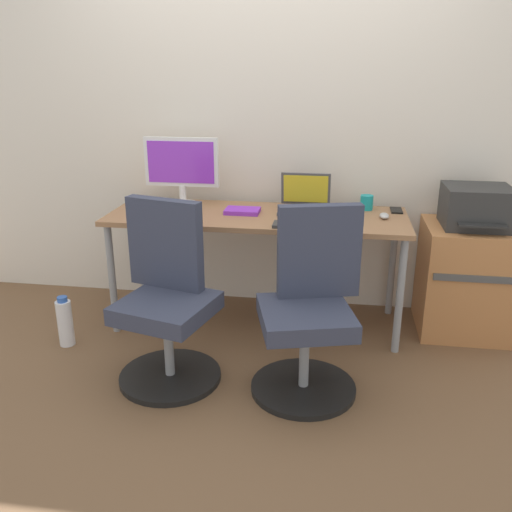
{
  "coord_description": "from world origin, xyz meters",
  "views": [
    {
      "loc": [
        0.48,
        -3.18,
        1.59
      ],
      "look_at": [
        0.0,
        -0.05,
        0.47
      ],
      "focal_mm": 38.24,
      "sensor_mm": 36.0,
      "label": 1
    }
  ],
  "objects_px": {
    "printer": "(476,207)",
    "coffee_mug": "(367,203)",
    "office_chair_right": "(310,311)",
    "desktop_monitor": "(181,166)",
    "water_bottle_on_floor": "(65,322)",
    "open_laptop": "(305,202)",
    "side_cabinet": "(466,279)",
    "office_chair_left": "(167,301)"
  },
  "relations": [
    {
      "from": "water_bottle_on_floor",
      "to": "open_laptop",
      "type": "distance_m",
      "value": 1.62
    },
    {
      "from": "side_cabinet",
      "to": "desktop_monitor",
      "type": "distance_m",
      "value": 1.92
    },
    {
      "from": "coffee_mug",
      "to": "desktop_monitor",
      "type": "bearing_deg",
      "value": -178.01
    },
    {
      "from": "office_chair_left",
      "to": "coffee_mug",
      "type": "bearing_deg",
      "value": 41.16
    },
    {
      "from": "coffee_mug",
      "to": "water_bottle_on_floor",
      "type": "bearing_deg",
      "value": -158.31
    },
    {
      "from": "open_laptop",
      "to": "side_cabinet",
      "type": "bearing_deg",
      "value": -1.82
    },
    {
      "from": "office_chair_right",
      "to": "coffee_mug",
      "type": "distance_m",
      "value": 1.01
    },
    {
      "from": "water_bottle_on_floor",
      "to": "desktop_monitor",
      "type": "distance_m",
      "value": 1.19
    },
    {
      "from": "desktop_monitor",
      "to": "office_chair_left",
      "type": "bearing_deg",
      "value": -80.43
    },
    {
      "from": "side_cabinet",
      "to": "printer",
      "type": "height_order",
      "value": "printer"
    },
    {
      "from": "office_chair_right",
      "to": "open_laptop",
      "type": "bearing_deg",
      "value": 96.47
    },
    {
      "from": "office_chair_right",
      "to": "open_laptop",
      "type": "height_order",
      "value": "open_laptop"
    },
    {
      "from": "water_bottle_on_floor",
      "to": "open_laptop",
      "type": "relative_size",
      "value": 1.0
    },
    {
      "from": "coffee_mug",
      "to": "side_cabinet",
      "type": "bearing_deg",
      "value": -10.27
    },
    {
      "from": "office_chair_left",
      "to": "desktop_monitor",
      "type": "height_order",
      "value": "desktop_monitor"
    },
    {
      "from": "office_chair_left",
      "to": "desktop_monitor",
      "type": "xyz_separation_m",
      "value": [
        -0.15,
        0.86,
        0.55
      ]
    },
    {
      "from": "side_cabinet",
      "to": "printer",
      "type": "bearing_deg",
      "value": -90.0
    },
    {
      "from": "office_chair_right",
      "to": "desktop_monitor",
      "type": "height_order",
      "value": "desktop_monitor"
    },
    {
      "from": "water_bottle_on_floor",
      "to": "office_chair_right",
      "type": "bearing_deg",
      "value": -8.25
    },
    {
      "from": "office_chair_right",
      "to": "desktop_monitor",
      "type": "relative_size",
      "value": 1.96
    },
    {
      "from": "side_cabinet",
      "to": "printer",
      "type": "xyz_separation_m",
      "value": [
        -0.0,
        -0.0,
        0.46
      ]
    },
    {
      "from": "open_laptop",
      "to": "coffee_mug",
      "type": "relative_size",
      "value": 3.37
    },
    {
      "from": "printer",
      "to": "coffee_mug",
      "type": "relative_size",
      "value": 4.35
    },
    {
      "from": "water_bottle_on_floor",
      "to": "coffee_mug",
      "type": "distance_m",
      "value": 1.98
    },
    {
      "from": "desktop_monitor",
      "to": "office_chair_right",
      "type": "bearing_deg",
      "value": -44.16
    },
    {
      "from": "office_chair_right",
      "to": "water_bottle_on_floor",
      "type": "distance_m",
      "value": 1.49
    },
    {
      "from": "printer",
      "to": "side_cabinet",
      "type": "bearing_deg",
      "value": 90.0
    },
    {
      "from": "office_chair_right",
      "to": "desktop_monitor",
      "type": "xyz_separation_m",
      "value": [
        -0.89,
        0.86,
        0.55
      ]
    },
    {
      "from": "open_laptop",
      "to": "water_bottle_on_floor",
      "type": "bearing_deg",
      "value": -155.78
    },
    {
      "from": "desktop_monitor",
      "to": "coffee_mug",
      "type": "height_order",
      "value": "desktop_monitor"
    },
    {
      "from": "printer",
      "to": "desktop_monitor",
      "type": "distance_m",
      "value": 1.82
    },
    {
      "from": "office_chair_right",
      "to": "office_chair_left",
      "type": "bearing_deg",
      "value": 180.0
    },
    {
      "from": "side_cabinet",
      "to": "water_bottle_on_floor",
      "type": "xyz_separation_m",
      "value": [
        -2.37,
        -0.58,
        -0.19
      ]
    },
    {
      "from": "printer",
      "to": "coffee_mug",
      "type": "height_order",
      "value": "printer"
    },
    {
      "from": "water_bottle_on_floor",
      "to": "open_laptop",
      "type": "xyz_separation_m",
      "value": [
        1.36,
        0.61,
        0.63
      ]
    },
    {
      "from": "printer",
      "to": "water_bottle_on_floor",
      "type": "relative_size",
      "value": 1.29
    },
    {
      "from": "office_chair_left",
      "to": "desktop_monitor",
      "type": "bearing_deg",
      "value": 99.57
    },
    {
      "from": "printer",
      "to": "desktop_monitor",
      "type": "height_order",
      "value": "desktop_monitor"
    },
    {
      "from": "office_chair_left",
      "to": "side_cabinet",
      "type": "relative_size",
      "value": 1.39
    },
    {
      "from": "side_cabinet",
      "to": "desktop_monitor",
      "type": "relative_size",
      "value": 1.41
    },
    {
      "from": "side_cabinet",
      "to": "desktop_monitor",
      "type": "height_order",
      "value": "desktop_monitor"
    },
    {
      "from": "desktop_monitor",
      "to": "coffee_mug",
      "type": "xyz_separation_m",
      "value": [
        1.18,
        0.04,
        -0.2
      ]
    }
  ]
}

